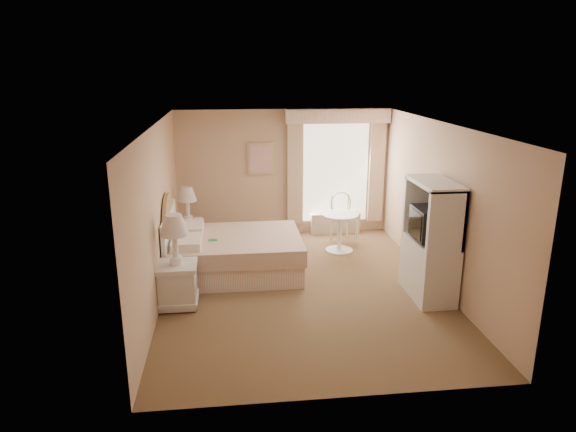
{
  "coord_description": "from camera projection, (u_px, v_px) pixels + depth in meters",
  "views": [
    {
      "loc": [
        -1.06,
        -7.21,
        3.29
      ],
      "look_at": [
        -0.19,
        0.3,
        1.08
      ],
      "focal_mm": 32.0,
      "sensor_mm": 36.0,
      "label": 1
    }
  ],
  "objects": [
    {
      "name": "armoire",
      "position": [
        430.0,
        250.0,
        7.47
      ],
      "size": [
        0.52,
        1.05,
        1.74
      ],
      "color": "white",
      "rests_on": "room"
    },
    {
      "name": "bed",
      "position": [
        229.0,
        253.0,
        8.4
      ],
      "size": [
        2.14,
        1.67,
        1.48
      ],
      "color": "tan",
      "rests_on": "room"
    },
    {
      "name": "window",
      "position": [
        336.0,
        168.0,
        10.19
      ],
      "size": [
        2.05,
        0.22,
        2.51
      ],
      "color": "white",
      "rests_on": "room"
    },
    {
      "name": "framed_art",
      "position": [
        261.0,
        159.0,
        10.02
      ],
      "size": [
        0.52,
        0.04,
        0.62
      ],
      "color": "tan",
      "rests_on": "room"
    },
    {
      "name": "cafe_chair",
      "position": [
        343.0,
        213.0,
        9.89
      ],
      "size": [
        0.59,
        0.59,
        0.97
      ],
      "rotation": [
        0.0,
        0.0,
        0.3
      ],
      "color": "white",
      "rests_on": "room"
    },
    {
      "name": "round_table",
      "position": [
        340.0,
        226.0,
        9.38
      ],
      "size": [
        0.67,
        0.67,
        0.71
      ],
      "color": "white",
      "rests_on": "room"
    },
    {
      "name": "room",
      "position": [
        303.0,
        210.0,
        7.57
      ],
      "size": [
        4.21,
        5.51,
        2.51
      ],
      "color": "brown",
      "rests_on": "ground"
    },
    {
      "name": "nightstand_near",
      "position": [
        177.0,
        273.0,
        7.18
      ],
      "size": [
        0.55,
        0.55,
        1.33
      ],
      "color": "white",
      "rests_on": "room"
    },
    {
      "name": "nightstand_far",
      "position": [
        189.0,
        227.0,
        9.42
      ],
      "size": [
        0.49,
        0.49,
        1.19
      ],
      "color": "white",
      "rests_on": "room"
    }
  ]
}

